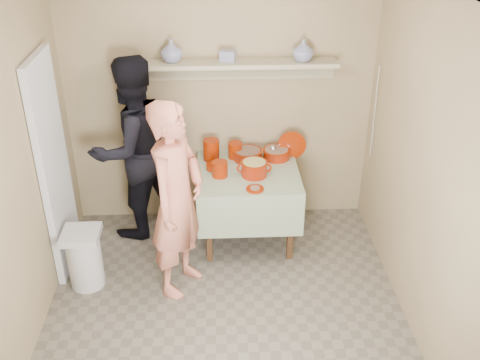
{
  "coord_description": "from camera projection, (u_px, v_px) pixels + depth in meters",
  "views": [
    {
      "loc": [
        -0.05,
        -3.43,
        3.27
      ],
      "look_at": [
        0.15,
        0.75,
        0.95
      ],
      "focal_mm": 42.0,
      "sensor_mm": 36.0,
      "label": 1
    }
  ],
  "objects": [
    {
      "name": "trash_bin",
      "position": [
        85.0,
        258.0,
        4.93
      ],
      "size": [
        0.32,
        0.32,
        0.56
      ],
      "color": "silver",
      "rests_on": "ground"
    },
    {
      "name": "ladle",
      "position": [
        273.0,
        148.0,
        5.52
      ],
      "size": [
        0.08,
        0.26,
        0.19
      ],
      "color": "silver",
      "rests_on": "cazuela_meat_b"
    },
    {
      "name": "wall_shelf",
      "position": [
        241.0,
        65.0,
        5.23
      ],
      "size": [
        1.8,
        0.25,
        0.21
      ],
      "color": "tan",
      "rests_on": "room_shell"
    },
    {
      "name": "cazuela_meat_a",
      "position": [
        247.0,
        154.0,
        5.52
      ],
      "size": [
        0.3,
        0.3,
        0.1
      ],
      "color": "#760F01",
      "rests_on": "serving_table"
    },
    {
      "name": "serving_table",
      "position": [
        248.0,
        181.0,
        5.41
      ],
      "size": [
        0.97,
        0.97,
        0.76
      ],
      "color": "#4C2D16",
      "rests_on": "ground"
    },
    {
      "name": "tile_panel",
      "position": [
        54.0,
        168.0,
        4.87
      ],
      "size": [
        0.06,
        0.7,
        2.0
      ],
      "primitive_type": "cube",
      "color": "silver",
      "rests_on": "ground"
    },
    {
      "name": "cazuela_rice",
      "position": [
        254.0,
        167.0,
        5.22
      ],
      "size": [
        0.33,
        0.25,
        0.14
      ],
      "color": "#760F01",
      "rests_on": "serving_table"
    },
    {
      "name": "vase_left",
      "position": [
        171.0,
        51.0,
        5.12
      ],
      "size": [
        0.25,
        0.25,
        0.21
      ],
      "primitive_type": "imported",
      "rotation": [
        0.0,
        0.0,
        0.31
      ],
      "color": "navy",
      "rests_on": "wall_shelf"
    },
    {
      "name": "person_cook",
      "position": [
        177.0,
        200.0,
        4.64
      ],
      "size": [
        0.66,
        0.76,
        1.75
      ],
      "primitive_type": "imported",
      "rotation": [
        0.0,
        0.0,
        1.11
      ],
      "color": "#D2745A",
      "rests_on": "ground"
    },
    {
      "name": "front_plate",
      "position": [
        255.0,
        189.0,
        5.02
      ],
      "size": [
        0.16,
        0.16,
        0.03
      ],
      "color": "maroon",
      "rests_on": "serving_table"
    },
    {
      "name": "ceramic_box",
      "position": [
        228.0,
        56.0,
        5.16
      ],
      "size": [
        0.16,
        0.13,
        0.1
      ],
      "primitive_type": "cube",
      "rotation": [
        0.0,
        0.0,
        -0.27
      ],
      "color": "navy",
      "rests_on": "wall_shelf"
    },
    {
      "name": "vase_right",
      "position": [
        303.0,
        50.0,
        5.14
      ],
      "size": [
        0.24,
        0.24,
        0.21
      ],
      "primitive_type": "imported",
      "rotation": [
        0.0,
        0.0,
        -0.27
      ],
      "color": "navy",
      "rests_on": "wall_shelf"
    },
    {
      "name": "electrical_cord",
      "position": [
        375.0,
        112.0,
        5.34
      ],
      "size": [
        0.01,
        0.05,
        0.9
      ],
      "color": "silver",
      "rests_on": "wall_shelf"
    },
    {
      "name": "ground",
      "position": [
        226.0,
        326.0,
        4.59
      ],
      "size": [
        3.5,
        3.5,
        0.0
      ],
      "primitive_type": "plane",
      "color": "#686052",
      "rests_on": "ground"
    },
    {
      "name": "plate_stack_b",
      "position": [
        235.0,
        150.0,
        5.54
      ],
      "size": [
        0.14,
        0.14,
        0.16
      ],
      "primitive_type": "cylinder",
      "color": "maroon",
      "rests_on": "serving_table"
    },
    {
      "name": "empty_bowl",
      "position": [
        215.0,
        166.0,
        5.36
      ],
      "size": [
        0.17,
        0.17,
        0.05
      ],
      "primitive_type": "cylinder",
      "color": "maroon",
      "rests_on": "serving_table"
    },
    {
      "name": "room_shell",
      "position": [
        223.0,
        149.0,
        3.81
      ],
      "size": [
        3.04,
        3.54,
        2.62
      ],
      "color": "tan",
      "rests_on": "ground"
    },
    {
      "name": "person_helper",
      "position": [
        133.0,
        149.0,
        5.4
      ],
      "size": [
        1.13,
        1.1,
        1.83
      ],
      "primitive_type": "imported",
      "rotation": [
        0.0,
        0.0,
        -2.48
      ],
      "color": "black",
      "rests_on": "ground"
    },
    {
      "name": "plate_stack_a",
      "position": [
        211.0,
        150.0,
        5.5
      ],
      "size": [
        0.16,
        0.16,
        0.21
      ],
      "primitive_type": "cylinder",
      "color": "maroon",
      "rests_on": "serving_table"
    },
    {
      "name": "bowl_stack",
      "position": [
        220.0,
        169.0,
        5.21
      ],
      "size": [
        0.15,
        0.15,
        0.15
      ],
      "primitive_type": "cylinder",
      "color": "maroon",
      "rests_on": "serving_table"
    },
    {
      "name": "cazuela_meat_b",
      "position": [
        276.0,
        153.0,
        5.54
      ],
      "size": [
        0.28,
        0.28,
        0.1
      ],
      "color": "#760F01",
      "rests_on": "serving_table"
    },
    {
      "name": "propped_lid",
      "position": [
        292.0,
        145.0,
        5.56
      ],
      "size": [
        0.28,
        0.08,
        0.28
      ],
      "primitive_type": "cylinder",
      "rotation": [
        1.47,
        0.0,
        -0.12
      ],
      "color": "maroon",
      "rests_on": "serving_table"
    }
  ]
}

